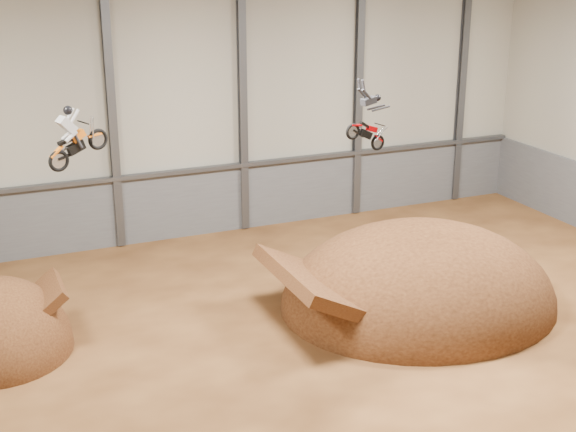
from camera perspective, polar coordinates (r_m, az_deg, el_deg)
The scene contains 12 objects.
floor at distance 29.39m, azimuth 0.92°, elevation -10.65°, with size 40.00×40.00×0.00m, color #4C2B14.
back_wall at distance 40.47m, azimuth -7.83°, elevation 7.97°, with size 40.00×0.10×14.00m, color #A9A595.
lower_band_back at distance 41.65m, azimuth -7.48°, elevation 0.83°, with size 39.80×0.18×3.50m, color slate.
steel_rail at distance 41.00m, azimuth -7.52°, elevation 3.17°, with size 39.80×0.35×0.20m, color #47494F.
steel_column_2 at distance 39.53m, azimuth -12.44°, elevation 7.45°, with size 0.40×0.36×13.90m, color #47494F.
steel_column_3 at distance 41.28m, azimuth -3.25°, elevation 8.32°, with size 0.40×0.36×13.90m, color #47494F.
steel_column_4 at distance 43.97m, azimuth 5.03°, elevation 8.91°, with size 0.40×0.36×13.90m, color #47494F.
steel_column_5 at distance 47.45m, azimuth 12.24°, elevation 9.28°, with size 0.40×0.36×13.90m, color #47494F.
takeoff_ramp at distance 32.42m, azimuth -19.76°, elevation -8.88°, with size 5.38×6.21×5.38m, color #3A1E0E.
landing_ramp at distance 34.58m, azimuth 9.23°, elevation -6.18°, with size 11.88×10.51×6.85m, color #3A1E0E.
fmx_rider_a at distance 28.41m, azimuth -14.58°, elevation 5.99°, with size 2.34×0.89×2.12m, color orange, non-canonical shape.
fmx_rider_b at distance 29.82m, azimuth 5.38°, elevation 7.09°, with size 2.51×0.72×2.15m, color #C20005, non-canonical shape.
Camera 1 is at (-10.55, -23.36, 14.38)m, focal length 50.00 mm.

